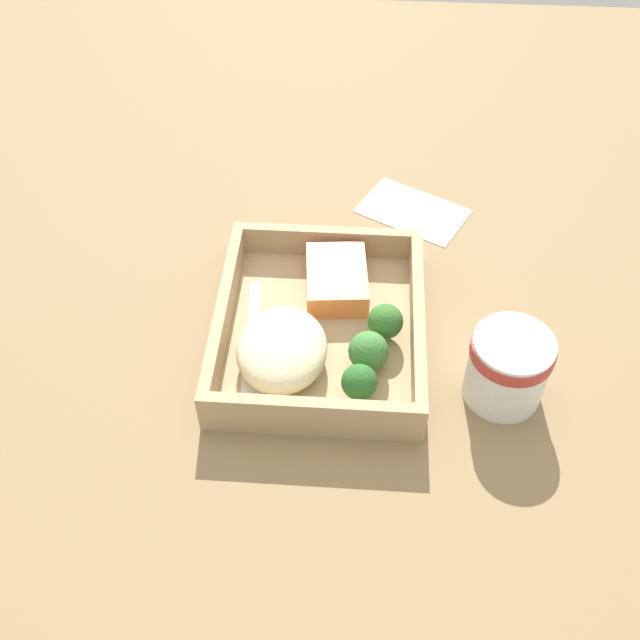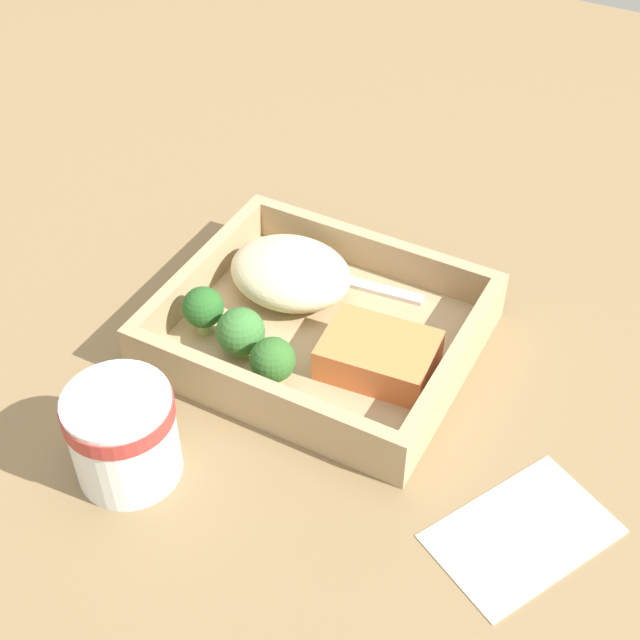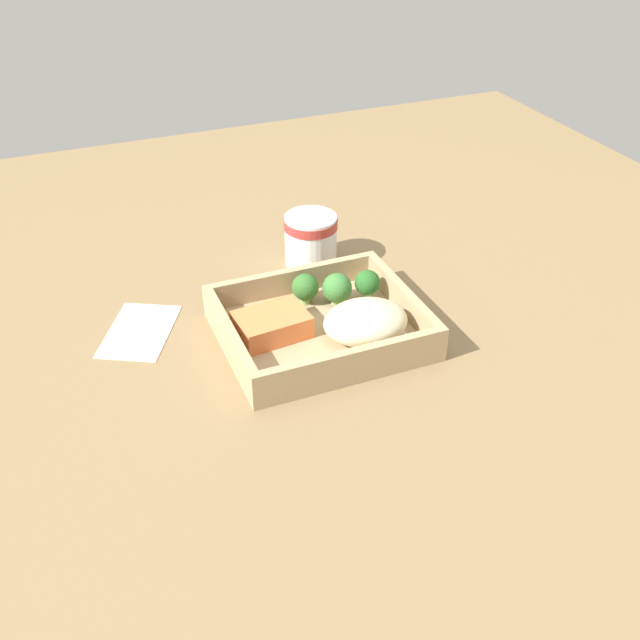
% 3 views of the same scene
% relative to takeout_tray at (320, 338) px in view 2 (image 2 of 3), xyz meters
% --- Properties ---
extents(ground_plane, '(1.60, 1.60, 0.02)m').
position_rel_takeout_tray_xyz_m(ground_plane, '(0.00, 0.00, -0.02)').
color(ground_plane, olive).
extents(takeout_tray, '(0.25, 0.21, 0.01)m').
position_rel_takeout_tray_xyz_m(takeout_tray, '(0.00, 0.00, 0.00)').
color(takeout_tray, tan).
rests_on(takeout_tray, ground_plane).
extents(tray_rim, '(0.25, 0.21, 0.04)m').
position_rel_takeout_tray_xyz_m(tray_rim, '(0.00, 0.00, 0.02)').
color(tray_rim, tan).
rests_on(tray_rim, takeout_tray).
extents(salmon_fillet, '(0.10, 0.07, 0.03)m').
position_rel_takeout_tray_xyz_m(salmon_fillet, '(-0.06, 0.01, 0.02)').
color(salmon_fillet, '#F17C43').
rests_on(salmon_fillet, takeout_tray).
extents(mashed_potatoes, '(0.11, 0.09, 0.04)m').
position_rel_takeout_tray_xyz_m(mashed_potatoes, '(0.05, -0.03, 0.03)').
color(mashed_potatoes, beige).
rests_on(mashed_potatoes, takeout_tray).
extents(broccoli_floret_1, '(0.04, 0.04, 0.04)m').
position_rel_takeout_tray_xyz_m(broccoli_floret_1, '(0.01, 0.07, 0.03)').
color(broccoli_floret_1, '#80A256').
rests_on(broccoli_floret_1, takeout_tray).
extents(broccoli_floret_2, '(0.04, 0.04, 0.04)m').
position_rel_takeout_tray_xyz_m(broccoli_floret_2, '(0.09, 0.04, 0.03)').
color(broccoli_floret_2, '#8AAD63').
rests_on(broccoli_floret_2, takeout_tray).
extents(broccoli_floret_3, '(0.04, 0.04, 0.04)m').
position_rel_takeout_tray_xyz_m(broccoli_floret_3, '(0.05, 0.05, 0.03)').
color(broccoli_floret_3, '#7FA159').
rests_on(broccoli_floret_3, takeout_tray).
extents(fork, '(0.16, 0.03, 0.00)m').
position_rel_takeout_tray_xyz_m(fork, '(0.03, -0.07, 0.01)').
color(fork, silver).
rests_on(fork, takeout_tray).
extents(paper_cup, '(0.08, 0.08, 0.08)m').
position_rel_takeout_tray_xyz_m(paper_cup, '(0.06, 0.19, 0.04)').
color(paper_cup, white).
rests_on(paper_cup, ground_plane).
extents(receipt_slip, '(0.13, 0.15, 0.00)m').
position_rel_takeout_tray_xyz_m(receipt_slip, '(-0.22, 0.10, -0.00)').
color(receipt_slip, white).
rests_on(receipt_slip, ground_plane).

